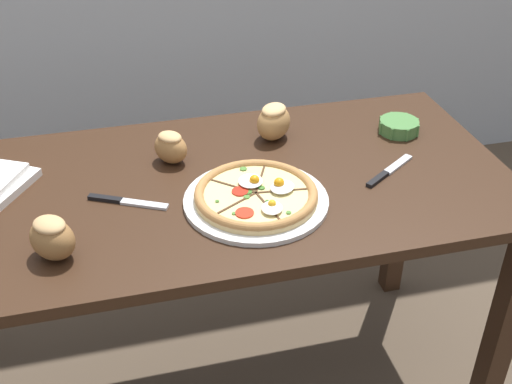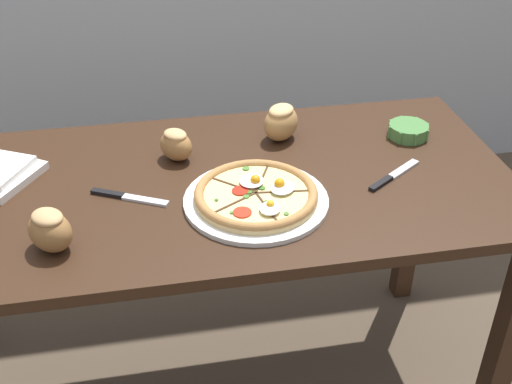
% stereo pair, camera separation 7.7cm
% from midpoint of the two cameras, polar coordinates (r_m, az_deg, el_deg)
% --- Properties ---
extents(dining_table, '(1.56, 0.72, 0.75)m').
position_cam_midpoint_polar(dining_table, '(1.63, -6.27, -2.44)').
color(dining_table, '#331E11').
rests_on(dining_table, ground_plane).
extents(pizza, '(0.34, 0.34, 0.05)m').
position_cam_midpoint_polar(pizza, '(1.49, -1.46, -0.38)').
color(pizza, white).
rests_on(pizza, dining_table).
extents(ramekin_bowl, '(0.12, 0.12, 0.04)m').
position_cam_midpoint_polar(ramekin_bowl, '(1.83, 11.40, 5.76)').
color(ramekin_bowl, '#4C8442').
rests_on(ramekin_bowl, dining_table).
extents(bread_piece_near, '(0.11, 0.12, 0.08)m').
position_cam_midpoint_polar(bread_piece_near, '(1.66, -8.93, 3.97)').
color(bread_piece_near, '#A3703D').
rests_on(bread_piece_near, dining_table).
extents(bread_piece_mid, '(0.14, 0.14, 0.10)m').
position_cam_midpoint_polar(bread_piece_mid, '(1.74, 0.31, 6.31)').
color(bread_piece_mid, '#B27F47').
rests_on(bread_piece_mid, dining_table).
extents(bread_piece_far, '(0.13, 0.13, 0.09)m').
position_cam_midpoint_polar(bread_piece_far, '(1.39, -19.22, -3.86)').
color(bread_piece_far, olive).
rests_on(bread_piece_far, dining_table).
extents(knife_main, '(0.18, 0.10, 0.01)m').
position_cam_midpoint_polar(knife_main, '(1.53, -12.84, -0.87)').
color(knife_main, silver).
rests_on(knife_main, dining_table).
extents(knife_spare, '(0.17, 0.13, 0.01)m').
position_cam_midpoint_polar(knife_spare, '(1.64, 10.42, 1.83)').
color(knife_spare, silver).
rests_on(knife_spare, dining_table).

